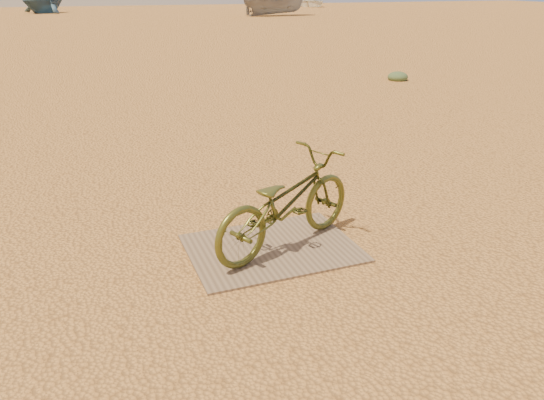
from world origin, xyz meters
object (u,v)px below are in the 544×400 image
object	(u,v)px
boat_mid_right	(275,1)
boat_far_right	(310,2)
plywood_board	(272,248)
bicycle	(286,202)

from	to	relation	value
boat_mid_right	boat_far_right	world-z (taller)	boat_mid_right
plywood_board	boat_mid_right	distance (m)	38.45
plywood_board	boat_far_right	bearing A→B (deg)	64.75
bicycle	boat_far_right	world-z (taller)	boat_far_right
boat_far_right	bicycle	bearing A→B (deg)	-123.90
bicycle	boat_mid_right	bearing A→B (deg)	-44.80
bicycle	plywood_board	bearing A→B (deg)	58.26
plywood_board	bicycle	size ratio (longest dim) A/B	0.92
boat_mid_right	boat_far_right	distance (m)	17.25
plywood_board	boat_mid_right	world-z (taller)	boat_mid_right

